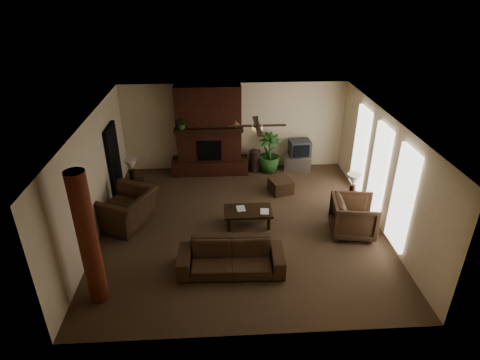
{
  "coord_description": "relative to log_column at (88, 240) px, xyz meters",
  "views": [
    {
      "loc": [
        -0.54,
        -8.55,
        5.74
      ],
      "look_at": [
        0.0,
        0.4,
        1.1
      ],
      "focal_mm": 30.01,
      "sensor_mm": 36.0,
      "label": 1
    }
  ],
  "objects": [
    {
      "name": "side_table_right",
      "position": [
        5.83,
        2.75,
        -1.12
      ],
      "size": [
        0.66,
        0.66,
        0.55
      ],
      "primitive_type": "cube",
      "rotation": [
        0.0,
        0.0,
        -0.42
      ],
      "color": "black",
      "rests_on": "ground"
    },
    {
      "name": "armchair_right",
      "position": [
        5.66,
        1.9,
        -0.88
      ],
      "size": [
        1.09,
        1.14,
        1.04
      ],
      "primitive_type": "imported",
      "rotation": [
        0.0,
        0.0,
        1.42
      ],
      "color": "#422D1C",
      "rests_on": "ground"
    },
    {
      "name": "tv_stand",
      "position": [
        5.0,
        5.55,
        -1.15
      ],
      "size": [
        0.94,
        0.68,
        0.5
      ],
      "primitive_type": "cube",
      "rotation": [
        0.0,
        0.0,
        -0.22
      ],
      "color": "#B9B9BC",
      "rests_on": "ground"
    },
    {
      "name": "book_a",
      "position": [
        2.84,
        2.48,
        -0.83
      ],
      "size": [
        0.22,
        0.04,
        0.29
      ],
      "primitive_type": "imported",
      "rotation": [
        0.0,
        0.0,
        0.08
      ],
      "color": "#999999",
      "rests_on": "coffee_table"
    },
    {
      "name": "mantel_plant",
      "position": [
        1.36,
        5.34,
        0.32
      ],
      "size": [
        0.47,
        0.5,
        0.33
      ],
      "primitive_type": "imported",
      "rotation": [
        0.0,
        0.0,
        -0.26
      ],
      "color": "#295321",
      "rests_on": "fireplace"
    },
    {
      "name": "floor_vase",
      "position": [
        3.59,
        5.55,
        -0.97
      ],
      "size": [
        0.34,
        0.34,
        0.77
      ],
      "color": "#32221B",
      "rests_on": "ground"
    },
    {
      "name": "room_shell",
      "position": [
        2.95,
        2.4,
        0.0
      ],
      "size": [
        7.0,
        7.0,
        7.0
      ],
      "color": "brown",
      "rests_on": "ground"
    },
    {
      "name": "ceiling_fan",
      "position": [
        3.35,
        2.7,
        1.13
      ],
      "size": [
        1.35,
        1.35,
        0.37
      ],
      "color": "black",
      "rests_on": "ceiling"
    },
    {
      "name": "log_column",
      "position": [
        0.0,
        0.0,
        0.0
      ],
      "size": [
        0.36,
        0.36,
        2.8
      ],
      "primitive_type": "cylinder",
      "color": "maroon",
      "rests_on": "ground"
    },
    {
      "name": "tv",
      "position": [
        5.03,
        5.54,
        -0.64
      ],
      "size": [
        0.68,
        0.57,
        0.52
      ],
      "color": "#343436",
      "rests_on": "tv_stand"
    },
    {
      "name": "lamp_right",
      "position": [
        5.86,
        2.74,
        -0.4
      ],
      "size": [
        0.44,
        0.44,
        0.65
      ],
      "color": "black",
      "rests_on": "side_table_right"
    },
    {
      "name": "fireplace",
      "position": [
        2.15,
        5.62,
        -0.24
      ],
      "size": [
        2.4,
        0.7,
        2.8
      ],
      "color": "#4F2215",
      "rests_on": "ground"
    },
    {
      "name": "mantel_vase",
      "position": [
        2.98,
        5.41,
        0.27
      ],
      "size": [
        0.28,
        0.28,
        0.22
      ],
      "primitive_type": "imported",
      "rotation": [
        0.0,
        0.0,
        0.3
      ],
      "color": "brown",
      "rests_on": "fireplace"
    },
    {
      "name": "coffee_table",
      "position": [
        3.13,
        2.43,
        -1.03
      ],
      "size": [
        1.2,
        0.7,
        0.43
      ],
      "color": "black",
      "rests_on": "ground"
    },
    {
      "name": "side_table_left",
      "position": [
        0.05,
        3.94,
        -1.12
      ],
      "size": [
        0.56,
        0.56,
        0.55
      ],
      "primitive_type": "cube",
      "rotation": [
        0.0,
        0.0,
        0.12
      ],
      "color": "black",
      "rests_on": "ground"
    },
    {
      "name": "doorway",
      "position": [
        -0.49,
        4.2,
        -0.35
      ],
      "size": [
        0.1,
        1.0,
        2.1
      ],
      "primitive_type": "cube",
      "color": "black",
      "rests_on": "ground"
    },
    {
      "name": "armchair_left",
      "position": [
        0.05,
        2.65,
        -0.79
      ],
      "size": [
        1.39,
        1.63,
        1.21
      ],
      "primitive_type": "imported",
      "rotation": [
        0.0,
        0.0,
        -2.0
      ],
      "color": "#422D1C",
      "rests_on": "ground"
    },
    {
      "name": "book_b",
      "position": [
        3.43,
        2.33,
        -0.82
      ],
      "size": [
        0.21,
        0.05,
        0.29
      ],
      "primitive_type": "imported",
      "rotation": [
        0.0,
        0.0,
        -0.12
      ],
      "color": "#999999",
      "rests_on": "coffee_table"
    },
    {
      "name": "lamp_left",
      "position": [
        0.02,
        3.99,
        -0.4
      ],
      "size": [
        0.38,
        0.38,
        0.65
      ],
      "color": "black",
      "rests_on": "side_table_left"
    },
    {
      "name": "sofa",
      "position": [
        2.63,
        0.7,
        -0.96
      ],
      "size": [
        2.29,
        0.74,
        0.89
      ],
      "primitive_type": "imported",
      "rotation": [
        0.0,
        0.0,
        -0.04
      ],
      "color": "#422D1C",
      "rests_on": "ground"
    },
    {
      "name": "floor_plant",
      "position": [
        4.04,
        5.5,
        -1.04
      ],
      "size": [
        1.07,
        1.43,
        0.71
      ],
      "primitive_type": "imported",
      "rotation": [
        0.0,
        0.0,
        0.31
      ],
      "color": "#295321",
      "rests_on": "ground"
    },
    {
      "name": "ottoman",
      "position": [
        4.22,
        4.1,
        -1.2
      ],
      "size": [
        0.75,
        0.75,
        0.4
      ],
      "primitive_type": "cube",
      "rotation": [
        0.0,
        0.0,
        0.29
      ],
      "color": "#422D1C",
      "rests_on": "ground"
    },
    {
      "name": "windows",
      "position": [
        6.4,
        2.6,
        -0.05
      ],
      "size": [
        0.08,
        3.65,
        2.35
      ],
      "color": "white",
      "rests_on": "ground"
    }
  ]
}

